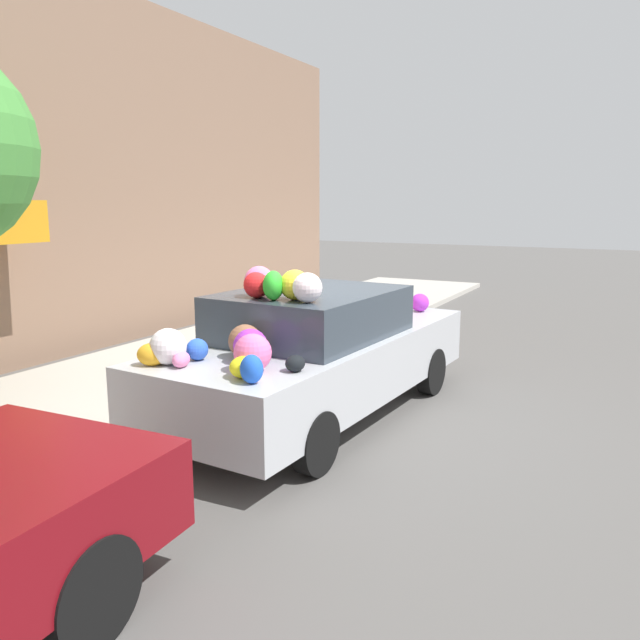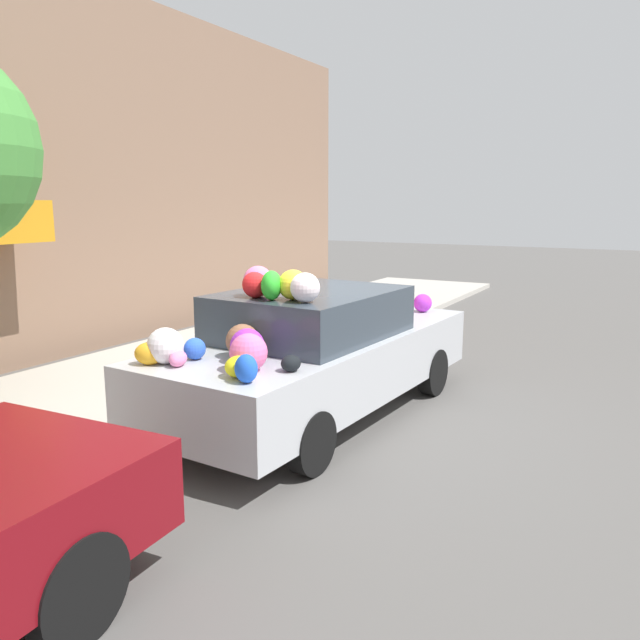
% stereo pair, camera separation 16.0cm
% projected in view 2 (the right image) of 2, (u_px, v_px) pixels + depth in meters
% --- Properties ---
extents(ground_plane, '(60.00, 60.00, 0.00)m').
position_uv_depth(ground_plane, '(319.00, 414.00, 7.25)').
color(ground_plane, '#565451').
extents(sidewalk_curb, '(24.00, 3.20, 0.11)m').
position_uv_depth(sidewalk_curb, '(148.00, 378.00, 8.54)').
color(sidewalk_curb, '#B2ADA3').
rests_on(sidewalk_curb, ground).
extents(building_facade, '(18.00, 1.20, 5.85)m').
position_uv_depth(building_facade, '(15.00, 170.00, 8.94)').
color(building_facade, '#846651').
rests_on(building_facade, ground).
extents(fire_hydrant, '(0.20, 0.20, 0.70)m').
position_uv_depth(fire_hydrant, '(205.00, 364.00, 7.67)').
color(fire_hydrant, red).
rests_on(fire_hydrant, sidewalk_curb).
extents(art_car, '(4.64, 2.00, 1.78)m').
position_uv_depth(art_car, '(317.00, 350.00, 7.04)').
color(art_car, '#B7BABF').
rests_on(art_car, ground).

